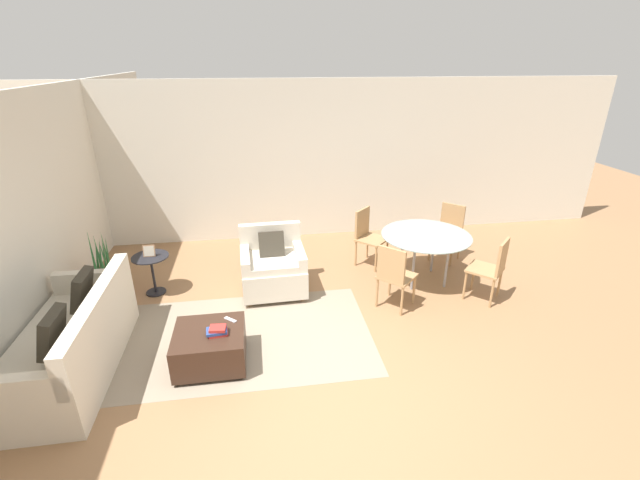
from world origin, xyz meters
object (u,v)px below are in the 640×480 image
(dining_table, at_px, (426,239))
(dining_chair_near_left, at_px, (394,273))
(tv_remote_primary, at_px, (230,320))
(potted_plant, at_px, (107,282))
(book_stack, at_px, (217,331))
(dining_chair_near_right, at_px, (492,266))
(side_table, at_px, (152,267))
(picture_frame, at_px, (149,251))
(couch, at_px, (72,346))
(dining_chair_far_right, at_px, (449,228))
(dining_chair_far_left, at_px, (367,233))
(ottoman, at_px, (210,346))
(armchair, at_px, (273,267))

(dining_table, bearing_deg, dining_chair_near_left, -135.00)
(tv_remote_primary, relative_size, potted_plant, 0.14)
(book_stack, relative_size, dining_chair_near_right, 0.26)
(book_stack, xyz_separation_m, tv_remote_primary, (0.12, 0.25, -0.04))
(side_table, xyz_separation_m, dining_table, (3.85, -0.21, 0.26))
(picture_frame, height_order, dining_table, picture_frame)
(couch, distance_m, dining_chair_far_right, 5.43)
(dining_chair_far_right, bearing_deg, picture_frame, -174.10)
(dining_chair_near_left, relative_size, dining_chair_far_left, 1.00)
(dining_table, bearing_deg, book_stack, -152.00)
(picture_frame, xyz_separation_m, dining_chair_near_right, (4.52, -0.89, -0.13))
(dining_table, height_order, dining_chair_near_right, dining_chair_near_right)
(book_stack, distance_m, potted_plant, 2.32)
(book_stack, relative_size, potted_plant, 0.22)
(book_stack, height_order, dining_table, dining_table)
(ottoman, relative_size, tv_remote_primary, 5.08)
(side_table, height_order, dining_chair_far_right, dining_chair_far_right)
(armchair, height_order, dining_chair_near_right, armchair)
(tv_remote_primary, distance_m, potted_plant, 2.23)
(side_table, xyz_separation_m, picture_frame, (-0.00, -0.00, 0.24))
(armchair, distance_m, potted_plant, 2.25)
(armchair, relative_size, ottoman, 1.23)
(armchair, xyz_separation_m, dining_chair_near_right, (2.87, -0.70, 0.15))
(book_stack, relative_size, picture_frame, 1.43)
(armchair, distance_m, dining_chair_near_left, 1.68)
(tv_remote_primary, distance_m, dining_chair_far_left, 2.83)
(ottoman, bearing_deg, armchair, 63.05)
(dining_chair_near_right, xyz_separation_m, dining_chair_far_right, (0.00, 1.35, 0.00))
(side_table, xyz_separation_m, dining_chair_far_right, (4.52, 0.47, 0.11))
(couch, relative_size, side_table, 3.49)
(couch, height_order, dining_table, couch)
(armchair, height_order, dining_chair_far_right, armchair)
(dining_chair_near_left, bearing_deg, side_table, 164.39)
(picture_frame, xyz_separation_m, dining_table, (3.85, -0.21, 0.01))
(dining_chair_near_right, bearing_deg, picture_frame, 168.92)
(picture_frame, bearing_deg, side_table, 90.00)
(dining_chair_far_left, distance_m, dining_chair_far_right, 1.35)
(couch, relative_size, book_stack, 8.63)
(side_table, bearing_deg, couch, -108.22)
(tv_remote_primary, distance_m, dining_chair_far_right, 3.92)
(dining_chair_near_right, bearing_deg, couch, -172.50)
(couch, bearing_deg, side_table, 71.78)
(ottoman, height_order, dining_chair_near_right, dining_chair_near_right)
(tv_remote_primary, bearing_deg, dining_chair_far_right, 29.73)
(potted_plant, distance_m, picture_frame, 0.72)
(book_stack, xyz_separation_m, dining_chair_far_right, (3.52, 2.19, 0.07))
(dining_chair_far_left, height_order, dining_chair_far_right, same)
(couch, relative_size, dining_chair_near_left, 2.20)
(dining_chair_near_right, bearing_deg, book_stack, -166.64)
(armchair, bearing_deg, tv_remote_primary, -112.32)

